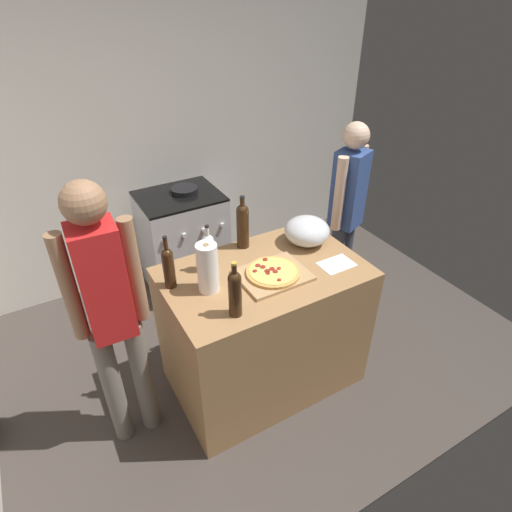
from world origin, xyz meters
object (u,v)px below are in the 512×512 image
object	(u,v)px
mixing_bowl	(307,231)
person_in_stripes	(110,310)
wine_bottle_green	(235,292)
wine_bottle_dark	(168,266)
paper_towel_roll	(208,268)
person_in_red	(346,211)
pizza	(273,272)
wine_bottle_amber	(209,251)
wine_bottle_clear	(243,224)
stove	(183,241)

from	to	relation	value
mixing_bowl	person_in_stripes	xyz separation A→B (m)	(-1.30, -0.10, -0.04)
wine_bottle_green	wine_bottle_dark	bearing A→B (deg)	117.53
mixing_bowl	person_in_stripes	distance (m)	1.30
paper_towel_roll	person_in_red	bearing A→B (deg)	16.52
pizza	wine_bottle_green	distance (m)	0.41
pizza	paper_towel_roll	world-z (taller)	paper_towel_roll
wine_bottle_amber	paper_towel_roll	bearing A→B (deg)	-115.82
mixing_bowl	paper_towel_roll	size ratio (longest dim) A/B	0.99
mixing_bowl	wine_bottle_amber	size ratio (longest dim) A/B	0.97
wine_bottle_clear	stove	distance (m)	1.18
paper_towel_roll	person_in_red	xyz separation A→B (m)	(1.32, 0.39, -0.17)
person_in_stripes	stove	bearing A→B (deg)	56.10
pizza	wine_bottle_green	xyz separation A→B (m)	(-0.34, -0.19, 0.12)
wine_bottle_green	pizza	bearing A→B (deg)	28.46
wine_bottle_green	wine_bottle_dark	world-z (taller)	same
wine_bottle_green	stove	size ratio (longest dim) A/B	0.35
wine_bottle_dark	pizza	bearing A→B (deg)	-21.03
mixing_bowl	person_in_red	bearing A→B (deg)	24.71
wine_bottle_clear	mixing_bowl	bearing A→B (deg)	-24.32
wine_bottle_clear	wine_bottle_green	world-z (taller)	wine_bottle_clear
wine_bottle_dark	wine_bottle_clear	bearing A→B (deg)	16.87
wine_bottle_clear	person_in_stripes	xyz separation A→B (m)	(-0.92, -0.27, -0.11)
wine_bottle_amber	wine_bottle_clear	bearing A→B (deg)	24.11
wine_bottle_clear	wine_bottle_amber	size ratio (longest dim) A/B	1.17
stove	person_in_red	world-z (taller)	person_in_red
mixing_bowl	paper_towel_roll	world-z (taller)	paper_towel_roll
pizza	stove	bearing A→B (deg)	92.43
mixing_bowl	wine_bottle_dark	size ratio (longest dim) A/B	0.91
person_in_stripes	pizza	bearing A→B (deg)	-6.69
mixing_bowl	person_in_stripes	size ratio (longest dim) A/B	0.18
stove	paper_towel_roll	bearing A→B (deg)	-103.68
wine_bottle_clear	wine_bottle_dark	size ratio (longest dim) A/B	1.09
paper_towel_roll	person_in_stripes	size ratio (longest dim) A/B	0.18
paper_towel_roll	pizza	bearing A→B (deg)	-11.09
wine_bottle_clear	person_in_stripes	bearing A→B (deg)	-163.41
wine_bottle_clear	wine_bottle_dark	distance (m)	0.58
pizza	wine_bottle_amber	distance (m)	0.39
pizza	mixing_bowl	world-z (taller)	mixing_bowl
stove	wine_bottle_clear	bearing A→B (deg)	-86.18
wine_bottle_green	person_in_stripes	world-z (taller)	person_in_stripes
mixing_bowl	wine_bottle_clear	size ratio (longest dim) A/B	0.83
wine_bottle_amber	person_in_red	bearing A→B (deg)	10.05
wine_bottle_green	person_in_stripes	xyz separation A→B (m)	(-0.57, 0.29, -0.10)
wine_bottle_amber	stove	distance (m)	1.30
person_in_red	paper_towel_roll	bearing A→B (deg)	-163.48
wine_bottle_clear	person_in_red	world-z (taller)	person_in_red
mixing_bowl	wine_bottle_amber	xyz separation A→B (m)	(-0.68, 0.04, 0.04)
mixing_bowl	wine_bottle_dark	bearing A→B (deg)	179.82
paper_towel_roll	wine_bottle_green	bearing A→B (deg)	-82.88
wine_bottle_clear	wine_bottle_green	xyz separation A→B (m)	(-0.35, -0.56, -0.02)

